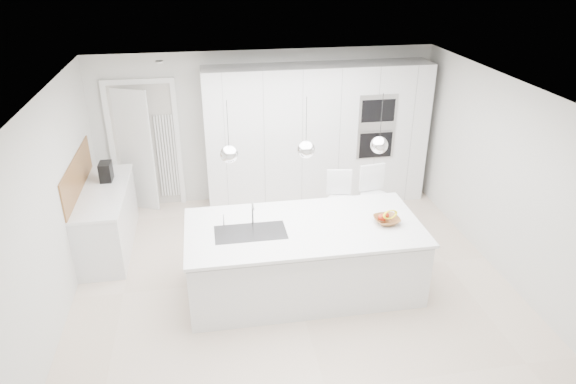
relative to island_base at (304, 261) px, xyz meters
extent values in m
plane|color=beige|center=(-0.10, 0.30, -0.43)|extent=(5.50, 5.50, 0.00)
plane|color=silver|center=(-0.10, 2.80, 0.82)|extent=(5.50, 0.00, 5.50)
plane|color=silver|center=(-2.85, 0.30, 0.82)|extent=(0.00, 5.00, 5.00)
plane|color=white|center=(-0.10, 0.30, 2.07)|extent=(5.50, 5.50, 0.00)
cube|color=silver|center=(0.70, 2.50, 0.72)|extent=(3.60, 0.60, 2.30)
cube|color=white|center=(-2.30, 2.72, 0.57)|extent=(0.76, 0.38, 2.00)
cube|color=silver|center=(-2.55, 1.50, 0.00)|extent=(0.60, 1.80, 0.86)
cube|color=white|center=(-2.55, 1.50, 0.45)|extent=(0.62, 1.82, 0.04)
cube|color=olive|center=(-2.84, 1.50, 0.72)|extent=(0.02, 1.80, 0.50)
cube|color=silver|center=(0.00, 0.00, 0.00)|extent=(2.80, 1.20, 0.86)
cube|color=white|center=(0.00, 0.05, 0.45)|extent=(2.84, 1.40, 0.04)
cylinder|color=white|center=(-0.60, 0.20, 0.62)|extent=(0.02, 0.02, 0.30)
sphere|color=white|center=(-0.85, 0.00, 1.47)|extent=(0.20, 0.20, 0.20)
sphere|color=white|center=(0.00, 0.00, 1.47)|extent=(0.20, 0.20, 0.20)
sphere|color=white|center=(0.85, 0.00, 1.47)|extent=(0.20, 0.20, 0.20)
imported|color=olive|center=(1.00, -0.05, 0.51)|extent=(0.32, 0.32, 0.08)
cube|color=black|center=(-2.53, 1.83, 0.60)|extent=(0.17, 0.25, 0.27)
sphere|color=#AC2511|center=(0.94, -0.03, 0.54)|extent=(0.08, 0.08, 0.08)
sphere|color=#AC2511|center=(0.97, -0.01, 0.54)|extent=(0.08, 0.08, 0.08)
sphere|color=#AC2511|center=(0.96, -0.04, 0.54)|extent=(0.07, 0.07, 0.07)
sphere|color=#AC2511|center=(1.02, 0.02, 0.54)|extent=(0.08, 0.08, 0.08)
torus|color=yellow|center=(1.04, -0.06, 0.59)|extent=(0.24, 0.17, 0.22)
camera|label=1|loc=(-1.09, -5.23, 3.51)|focal=32.00mm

